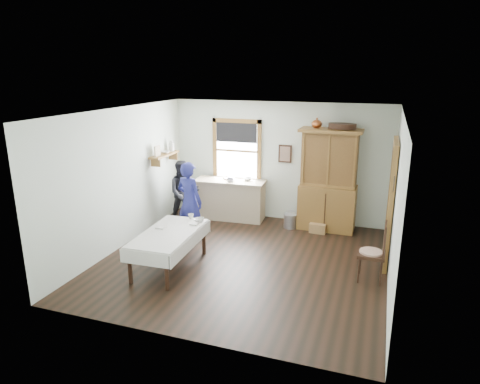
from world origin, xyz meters
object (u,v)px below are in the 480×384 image
Objects in this scene: china_hutch at (328,180)px; pail at (290,221)px; wicker_basket at (318,228)px; woman_blue at (190,204)px; work_counter at (230,199)px; spindle_chair at (372,251)px; dining_table at (169,250)px; figure_dark at (184,195)px.

pail is at bearing -164.82° from china_hutch.
woman_blue reaches higher than wicker_basket.
spindle_chair reaches higher than work_counter.
work_counter is at bearing 173.31° from wicker_basket.
spindle_chair is at bearing 11.33° from dining_table.
dining_table reaches higher than pail.
woman_blue is (-3.57, 0.64, 0.25)m from spindle_chair.
woman_blue is (-0.22, 1.31, 0.42)m from dining_table.
wicker_basket is at bearing 49.15° from dining_table.
work_counter is at bearing 147.88° from spindle_chair.
china_hutch reaches higher than woman_blue.
china_hutch is at bearing 14.18° from pail.
figure_dark is at bearing -172.46° from wicker_basket.
dining_table is at bearing -95.68° from work_counter.
wicker_basket is at bearing -25.44° from figure_dark.
work_counter is 1.55m from woman_blue.
china_hutch reaches higher than wicker_basket.
work_counter reaches higher than dining_table.
dining_table is (-0.11, -2.80, -0.13)m from work_counter.
pail is at bearing 59.20° from dining_table.
china_hutch is 1.45× the size of woman_blue.
woman_blue reaches higher than work_counter.
figure_dark reaches higher than wicker_basket.
dining_table is 1.39m from woman_blue.
pail is 0.21× the size of woman_blue.
dining_table is at bearing -103.53° from figure_dark.
spindle_chair is (3.36, 0.67, 0.17)m from dining_table.
dining_table is 1.65× the size of spindle_chair.
pail is (1.47, -0.15, -0.31)m from work_counter.
wicker_basket is at bearing 122.54° from spindle_chair.
spindle_chair is 2.24m from wicker_basket.
china_hutch is at bearing 116.48° from spindle_chair.
work_counter is 5.17× the size of pail.
spindle_chair is at bearing -52.82° from figure_dark.
woman_blue reaches higher than spindle_chair.
dining_table is 4.81× the size of wicker_basket.
woman_blue reaches higher than pail.
pail is at bearing -21.23° from figure_dark.
spindle_chair is 0.67× the size of woman_blue.
woman_blue is (-2.55, -1.53, -0.34)m from china_hutch.
pail is 0.64m from wicker_basket.
pail is at bearing -126.83° from woman_blue.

